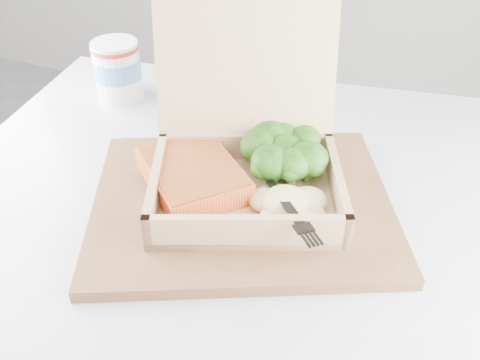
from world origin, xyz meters
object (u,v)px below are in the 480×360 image
at_px(cafe_table, 234,324).
at_px(serving_tray, 242,203).
at_px(takeout_container, 246,149).
at_px(paper_cup, 117,69).

xyz_separation_m(cafe_table, serving_tray, (-0.00, 0.03, 0.20)).
relative_size(takeout_container, paper_cup, 3.03).
height_order(serving_tray, paper_cup, paper_cup).
distance_m(serving_tray, takeout_container, 0.07).
relative_size(cafe_table, paper_cup, 9.65).
bearing_deg(serving_tray, cafe_table, -86.49).
relative_size(cafe_table, takeout_container, 3.19).
relative_size(serving_tray, paper_cup, 3.73).
bearing_deg(cafe_table, paper_cup, 143.82).
distance_m(cafe_table, serving_tray, 0.20).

